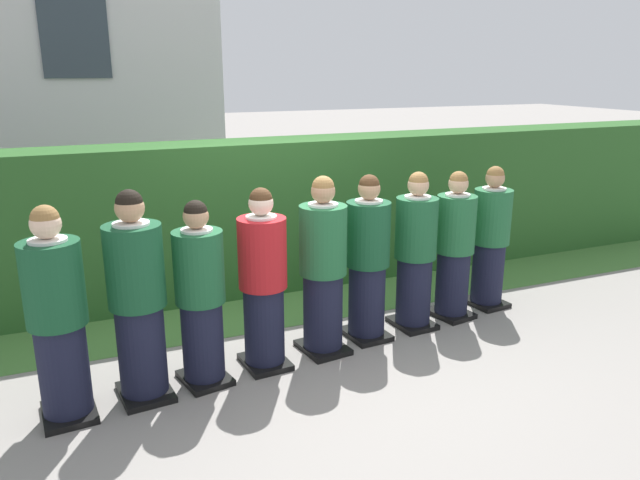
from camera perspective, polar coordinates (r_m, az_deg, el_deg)
ground_plane at (r=5.67m, az=0.00°, el=-10.26°), size 60.00×60.00×0.00m
student_front_row_0 at (r=4.74m, az=-23.39°, el=-6.95°), size 0.42×0.52×1.61m
student_front_row_1 at (r=4.82m, az=-16.72°, el=-5.60°), size 0.43×0.51×1.66m
student_front_row_2 at (r=4.95m, az=-11.14°, el=-5.43°), size 0.43×0.52×1.53m
student_in_red_blazer at (r=5.13m, az=-5.36°, el=-4.14°), size 0.41×0.51×1.57m
student_front_row_4 at (r=5.37m, az=0.28°, el=-2.89°), size 0.43×0.50×1.62m
student_front_row_5 at (r=5.68m, az=4.47°, el=-2.10°), size 0.41×0.51×1.58m
student_front_row_6 at (r=5.98m, az=8.91°, el=-1.41°), size 0.41×0.47×1.56m
student_front_row_7 at (r=6.30m, az=12.48°, el=-0.86°), size 0.42×0.49×1.52m
student_front_row_8 at (r=6.70m, az=15.67°, el=-0.08°), size 0.40×0.47×1.52m
hedge at (r=7.01m, az=-5.90°, el=2.27°), size 12.68×0.70×1.72m
lawn_strip at (r=6.55m, az=-3.58°, el=-6.53°), size 12.68×0.90×0.01m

